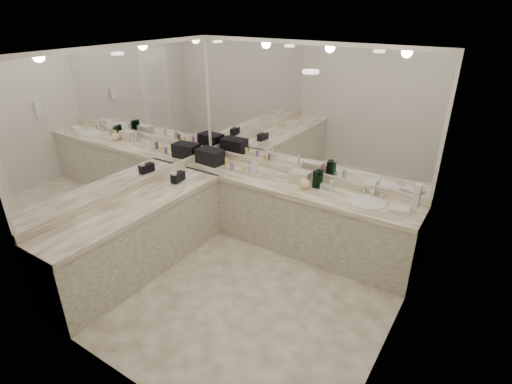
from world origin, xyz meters
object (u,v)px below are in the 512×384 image
Objects in this scene: cream_cosmetic_case at (300,177)px; soap_bottle_c at (305,182)px; soap_bottle_a at (254,166)px; soap_bottle_b at (252,167)px; hand_towel at (400,209)px; black_toiletry_bag at (210,156)px; sink at (367,203)px; wall_phone at (417,196)px.

cream_cosmetic_case is 0.19m from soap_bottle_c.
soap_bottle_b is (-0.01, -0.04, -0.01)m from soap_bottle_a.
soap_bottle_a is 0.82m from soap_bottle_c.
soap_bottle_a is (-0.68, -0.03, 0.02)m from cream_cosmetic_case.
cream_cosmetic_case reaches higher than hand_towel.
soap_bottle_c is at bearing -1.48° from black_toiletry_bag.
sink is 2.33× the size of soap_bottle_a.
hand_towel is at bearing -3.86° from cream_cosmetic_case.
sink is at bearing -0.63° from soap_bottle_b.
black_toiletry_bag is 1.40m from cream_cosmetic_case.
sink is at bearing -5.23° from cream_cosmetic_case.
black_toiletry_bag reaches higher than soap_bottle_c.
wall_phone is 1.27× the size of soap_bottle_a.
black_toiletry_bag is 1.65× the size of hand_towel.
cream_cosmetic_case is at bearing 5.79° from soap_bottle_b.
black_toiletry_bag is 0.71m from soap_bottle_b.
wall_phone reaches higher than soap_bottle_a.
cream_cosmetic_case is 0.68m from soap_bottle_a.
black_toiletry_bag is at bearing -178.16° from soap_bottle_b.
wall_phone is at bearing -65.44° from hand_towel.
wall_phone is 2.29m from soap_bottle_b.
hand_towel is at bearing -0.64° from soap_bottle_b.
hand_towel is at bearing -1.77° from soap_bottle_a.
soap_bottle_a is (-2.20, 0.56, -0.36)m from wall_phone.
black_toiletry_bag is 2.01× the size of soap_bottle_a.
soap_bottle_a reaches higher than sink.
cream_cosmetic_case is at bearing 174.58° from sink.
soap_bottle_c is at bearing 161.73° from wall_phone.
cream_cosmetic_case is 1.49× the size of soap_bottle_b.
soap_bottle_c reaches higher than soap_bottle_b.
soap_bottle_b is 0.83m from soap_bottle_c.
soap_bottle_c is (0.83, -0.06, 0.00)m from soap_bottle_b.
hand_towel is 1.33× the size of soap_bottle_b.
cream_cosmetic_case is 1.30m from hand_towel.
soap_bottle_a reaches higher than soap_bottle_c.
wall_phone reaches higher than cream_cosmetic_case.
cream_cosmetic_case is at bearing 2.59° from soap_bottle_a.
hand_towel is at bearing -0.71° from sink.
cream_cosmetic_case is 1.36× the size of soap_bottle_a.
black_toiletry_bag is at bearing -175.10° from soap_bottle_a.
soap_bottle_c is at bearing -4.32° from soap_bottle_b.
wall_phone is 2.29m from soap_bottle_a.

